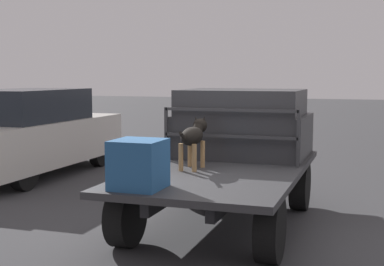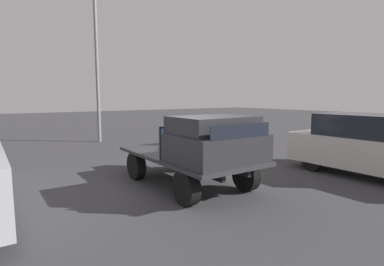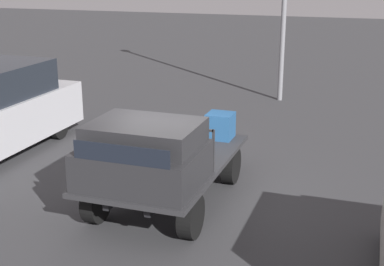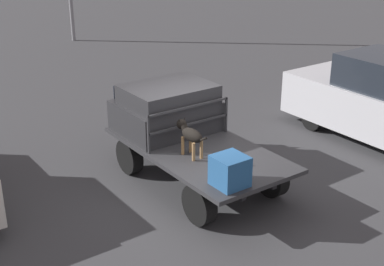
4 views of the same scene
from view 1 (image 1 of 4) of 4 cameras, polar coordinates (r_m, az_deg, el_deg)
The scene contains 7 objects.
ground_plane at distance 7.27m, azimuth 3.37°, elevation -9.81°, with size 80.00×80.00×0.00m, color #38383A.
flatbed_truck at distance 7.13m, azimuth 3.40°, elevation -5.29°, with size 3.92×2.02×0.79m.
truck_cab at distance 8.08m, azimuth 5.49°, elevation 0.93°, with size 1.56×1.90×1.00m.
truck_headboard at distance 7.29m, azimuth 4.02°, elevation 0.65°, with size 0.04×1.90×0.76m.
dog at distance 6.92m, azimuth 0.19°, elevation -0.31°, with size 0.92×0.24×0.67m.
cargo_crate at distance 5.73m, azimuth -5.72°, elevation -3.33°, with size 0.52×0.52×0.52m.
parked_sedan at distance 11.12m, azimuth -16.63°, elevation 0.02°, with size 4.34×1.71×1.73m.
Camera 1 is at (-6.74, -1.85, 2.00)m, focal length 50.00 mm.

